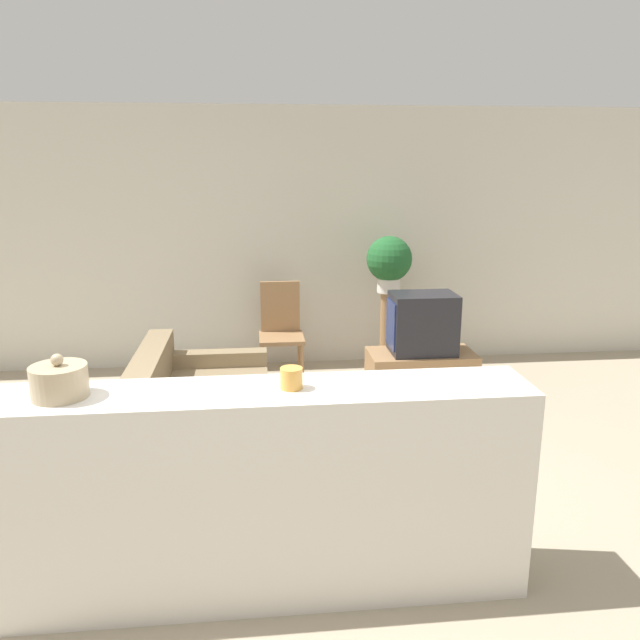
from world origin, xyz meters
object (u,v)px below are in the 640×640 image
at_px(couch, 198,418).
at_px(potted_plant, 389,261).
at_px(decorative_bowl, 59,381).
at_px(television, 422,323).
at_px(wooden_chair, 281,327).

height_order(couch, potted_plant, potted_plant).
bearing_deg(decorative_bowl, television, 45.93).
bearing_deg(couch, potted_plant, 42.36).
bearing_deg(wooden_chair, couch, -113.52).
xyz_separation_m(couch, decorative_bowl, (-0.45, -1.64, 0.90)).
height_order(couch, wooden_chair, wooden_chair).
relative_size(potted_plant, decorative_bowl, 2.22).
relative_size(wooden_chair, decorative_bowl, 3.80).
height_order(couch, television, television).
bearing_deg(wooden_chair, potted_plant, 1.41).
bearing_deg(decorative_bowl, potted_plant, 55.58).
bearing_deg(potted_plant, television, -80.62).
bearing_deg(decorative_bowl, wooden_chair, 70.49).
xyz_separation_m(wooden_chair, potted_plant, (1.09, 0.03, 0.65)).
distance_m(television, decorative_bowl, 3.45).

